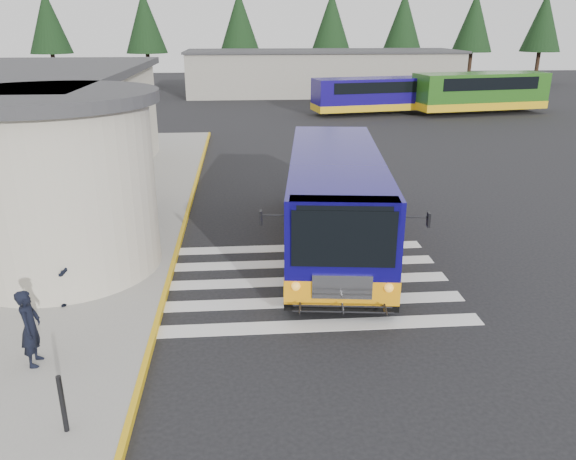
{
  "coord_description": "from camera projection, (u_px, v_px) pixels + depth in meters",
  "views": [
    {
      "loc": [
        -1.96,
        -14.48,
        6.54
      ],
      "look_at": [
        -0.83,
        -0.5,
        1.38
      ],
      "focal_mm": 35.0,
      "sensor_mm": 36.0,
      "label": 1
    }
  ],
  "objects": [
    {
      "name": "crosswalk",
      "position": [
        301.0,
        281.0,
        15.17
      ],
      "size": [
        8.0,
        5.35,
        0.01
      ],
      "color": "silver",
      "rests_on": "ground"
    },
    {
      "name": "far_bus_a",
      "position": [
        372.0,
        94.0,
        42.81
      ],
      "size": [
        9.41,
        4.07,
        2.35
      ],
      "rotation": [
        0.0,
        0.0,
        1.74
      ],
      "color": "#120860",
      "rests_on": "ground"
    },
    {
      "name": "sidewalk",
      "position": [
        37.0,
        227.0,
        18.99
      ],
      "size": [
        10.0,
        34.0,
        0.15
      ],
      "primitive_type": "cube",
      "color": "gray",
      "rests_on": "ground"
    },
    {
      "name": "transit_bus",
      "position": [
        335.0,
        204.0,
        17.1
      ],
      "size": [
        4.34,
        10.58,
        2.92
      ],
      "rotation": [
        0.0,
        0.0,
        -0.12
      ],
      "color": "#0E0860",
      "rests_on": "ground"
    },
    {
      "name": "pedestrian_b",
      "position": [
        56.0,
        272.0,
        13.35
      ],
      "size": [
        0.99,
        1.04,
        1.7
      ],
      "primitive_type": "imported",
      "rotation": [
        0.0,
        0.0,
        -0.99
      ],
      "color": "black",
      "rests_on": "sidewalk"
    },
    {
      "name": "pedestrian_a",
      "position": [
        30.0,
        328.0,
        10.98
      ],
      "size": [
        0.41,
        0.6,
        1.61
      ],
      "primitive_type": "imported",
      "rotation": [
        0.0,
        0.0,
        1.61
      ],
      "color": "black",
      "rests_on": "sidewalk"
    },
    {
      "name": "depot_building",
      "position": [
        322.0,
        72.0,
        54.98
      ],
      "size": [
        26.4,
        8.4,
        4.2
      ],
      "color": "gray",
      "rests_on": "ground"
    },
    {
      "name": "tree_line",
      "position": [
        316.0,
        22.0,
        60.87
      ],
      "size": [
        58.4,
        4.4,
        10.0
      ],
      "color": "black",
      "rests_on": "ground"
    },
    {
      "name": "far_bus_b",
      "position": [
        480.0,
        91.0,
        43.04
      ],
      "size": [
        10.59,
        4.57,
        2.65
      ],
      "rotation": [
        0.0,
        0.0,
        1.74
      ],
      "color": "#235617",
      "rests_on": "ground"
    },
    {
      "name": "curb_strip",
      "position": [
        185.0,
        223.0,
        19.36
      ],
      "size": [
        0.12,
        34.0,
        0.16
      ],
      "primitive_type": "cube",
      "color": "gold",
      "rests_on": "ground"
    },
    {
      "name": "bollard",
      "position": [
        63.0,
        404.0,
        9.2
      ],
      "size": [
        0.09,
        0.09,
        1.07
      ],
      "primitive_type": "cylinder",
      "color": "black",
      "rests_on": "sidewalk"
    },
    {
      "name": "ground",
      "position": [
        316.0,
        269.0,
        15.95
      ],
      "size": [
        140.0,
        140.0,
        0.0
      ],
      "primitive_type": "plane",
      "color": "black",
      "rests_on": "ground"
    },
    {
      "name": "station_building",
      "position": [
        2.0,
        139.0,
        20.71
      ],
      "size": [
        12.7,
        18.7,
        4.8
      ],
      "color": "#B5AF99",
      "rests_on": "ground"
    }
  ]
}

